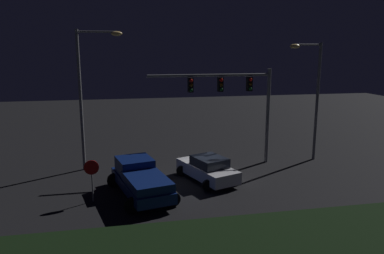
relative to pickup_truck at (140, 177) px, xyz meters
name	(u,v)px	position (x,y,z in m)	size (l,w,h in m)	color
ground_plane	(205,179)	(3.99, 1.82, -1.00)	(80.00, 80.00, 0.00)	black
pickup_truck	(140,177)	(0.00, 0.00, 0.00)	(3.68, 5.71, 1.80)	navy
car_sedan	(208,169)	(4.10, 1.51, -0.26)	(3.38, 4.75, 1.51)	silver
traffic_signal_gantry	(234,93)	(6.59, 4.43, 3.90)	(8.32, 0.56, 6.50)	slate
street_lamp_left	(89,84)	(-2.79, 5.20, 4.60)	(2.86, 0.44, 8.97)	slate
street_lamp_right	(312,88)	(12.20, 4.42, 4.14)	(2.34, 0.44, 8.21)	slate
stop_sign	(92,173)	(-2.47, -0.44, 0.56)	(0.76, 0.08, 2.23)	slate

